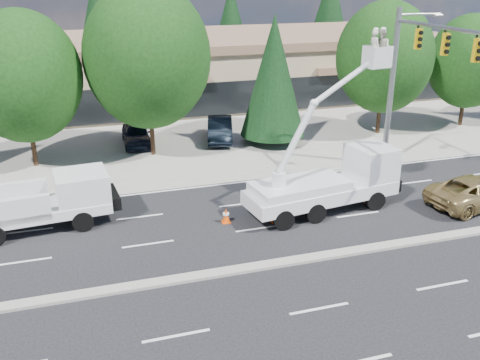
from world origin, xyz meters
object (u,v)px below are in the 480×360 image
object	(u,v)px
signal_mast	(417,68)
utility_pickup	(49,206)
bucket_truck	(336,172)
minivan	(477,191)

from	to	relation	value
signal_mast	utility_pickup	bearing A→B (deg)	-177.58
signal_mast	bucket_truck	size ratio (longest dim) A/B	1.20
utility_pickup	minivan	bearing A→B (deg)	-15.69
minivan	bucket_truck	bearing A→B (deg)	66.95
bucket_truck	minivan	distance (m)	7.18
bucket_truck	minivan	xyz separation A→B (m)	(6.87, -1.78, -1.11)
signal_mast	minivan	xyz separation A→B (m)	(1.12, -4.52, -5.32)
utility_pickup	minivan	world-z (taller)	utility_pickup
utility_pickup	bucket_truck	distance (m)	13.40
bucket_truck	minivan	world-z (taller)	bucket_truck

